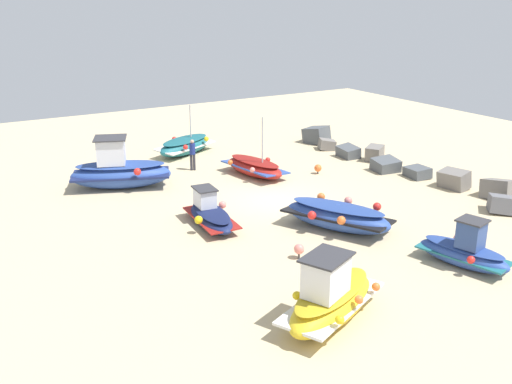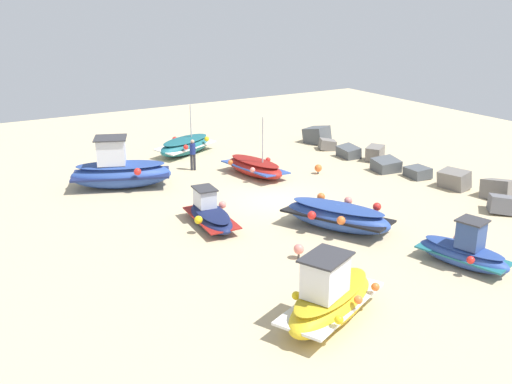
{
  "view_description": "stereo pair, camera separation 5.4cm",
  "coord_description": "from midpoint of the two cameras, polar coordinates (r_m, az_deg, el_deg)",
  "views": [
    {
      "loc": [
        22.02,
        -14.46,
        9.27
      ],
      "look_at": [
        0.7,
        -1.51,
        0.9
      ],
      "focal_mm": 41.6,
      "sensor_mm": 36.0,
      "label": 1
    },
    {
      "loc": [
        22.05,
        -14.41,
        9.27
      ],
      "look_at": [
        0.7,
        -1.51,
        0.9
      ],
      "focal_mm": 41.6,
      "sensor_mm": 36.0,
      "label": 2
    }
  ],
  "objects": [
    {
      "name": "fishing_boat_3",
      "position": [
        31.65,
        -0.06,
        2.43
      ],
      "size": [
        4.22,
        2.3,
        3.33
      ],
      "rotation": [
        0.0,
        0.0,
        3.29
      ],
      "color": "maroon",
      "rests_on": "ground_plane"
    },
    {
      "name": "fishing_boat_2",
      "position": [
        30.34,
        -12.91,
        2.0
      ],
      "size": [
        3.67,
        5.32,
        2.6
      ],
      "rotation": [
        0.0,
        0.0,
        4.32
      ],
      "color": "#2D4C9E",
      "rests_on": "ground_plane"
    },
    {
      "name": "mooring_buoy_1",
      "position": [
        32.19,
        6.05,
        2.29
      ],
      "size": [
        0.4,
        0.4,
        0.52
      ],
      "color": "#3F3F42",
      "rests_on": "ground_plane"
    },
    {
      "name": "fishing_boat_0",
      "position": [
        36.24,
        -6.74,
        4.46
      ],
      "size": [
        3.2,
        4.49,
        2.99
      ],
      "rotation": [
        0.0,
        0.0,
        5.15
      ],
      "color": "#1E6670",
      "rests_on": "ground_plane"
    },
    {
      "name": "mooring_buoy_0",
      "position": [
        21.88,
        4.21,
        -5.5
      ],
      "size": [
        0.39,
        0.39,
        0.57
      ],
      "color": "#3F3F42",
      "rests_on": "ground_plane"
    },
    {
      "name": "person_walking",
      "position": [
        32.69,
        -6.06,
        3.79
      ],
      "size": [
        0.32,
        0.32,
        1.73
      ],
      "rotation": [
        0.0,
        0.0,
        5.8
      ],
      "color": "#2D2D38",
      "rests_on": "ground_plane"
    },
    {
      "name": "fishing_boat_5",
      "position": [
        24.95,
        -4.37,
        -2.18
      ],
      "size": [
        3.69,
        2.02,
        1.5
      ],
      "rotation": [
        0.0,
        0.0,
        3.04
      ],
      "color": "navy",
      "rests_on": "ground_plane"
    },
    {
      "name": "breakwater_rocks",
      "position": [
        33.08,
        14.15,
        2.45
      ],
      "size": [
        19.0,
        2.95,
        1.31
      ],
      "color": "#4C5156",
      "rests_on": "ground_plane"
    },
    {
      "name": "fishing_boat_6",
      "position": [
        22.42,
        19.45,
        -5.42
      ],
      "size": [
        3.55,
        1.89,
        1.83
      ],
      "rotation": [
        0.0,
        0.0,
        0.24
      ],
      "color": "#2D4C9E",
      "rests_on": "ground_plane"
    },
    {
      "name": "fishing_boat_4",
      "position": [
        17.87,
        7.24,
        -10.11
      ],
      "size": [
        3.07,
        4.45,
        2.25
      ],
      "rotation": [
        0.0,
        0.0,
        5.12
      ],
      "color": "gold",
      "rests_on": "ground_plane"
    },
    {
      "name": "ground_plane",
      "position": [
        27.92,
        1.97,
        -0.85
      ],
      "size": [
        50.9,
        50.9,
        0.0
      ],
      "primitive_type": "plane",
      "color": "#C6B289"
    },
    {
      "name": "fishing_boat_1",
      "position": [
        24.63,
        7.89,
        -2.27
      ],
      "size": [
        4.95,
        3.68,
        1.2
      ],
      "rotation": [
        0.0,
        0.0,
        0.45
      ],
      "color": "#2D4C9E",
      "rests_on": "ground_plane"
    }
  ]
}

